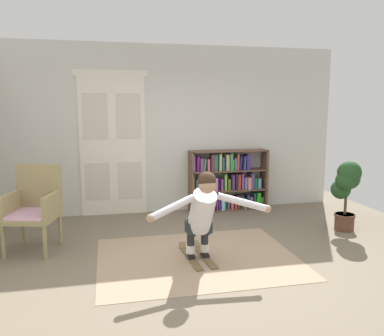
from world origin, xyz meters
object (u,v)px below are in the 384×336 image
(bookshelf, at_px, (227,182))
(potted_plant, at_px, (347,184))
(skis_pair, at_px, (197,255))
(wicker_chair, at_px, (34,206))
(person_skier, at_px, (203,210))

(bookshelf, xyz_separation_m, potted_plant, (1.39, -1.52, 0.21))
(bookshelf, height_order, potted_plant, bookshelf)
(potted_plant, height_order, skis_pair, potted_plant)
(bookshelf, xyz_separation_m, skis_pair, (-1.04, -2.10, -0.48))
(bookshelf, relative_size, wicker_chair, 1.29)
(bookshelf, distance_m, potted_plant, 2.07)
(wicker_chair, height_order, person_skier, person_skier)
(wicker_chair, distance_m, potted_plant, 4.43)
(person_skier, bearing_deg, wicker_chair, 154.45)
(wicker_chair, distance_m, skis_pair, 2.20)
(wicker_chair, height_order, skis_pair, wicker_chair)
(bookshelf, height_order, skis_pair, bookshelf)
(person_skier, bearing_deg, potted_plant, 18.27)
(skis_pair, bearing_deg, wicker_chair, 159.69)
(skis_pair, bearing_deg, potted_plant, 13.31)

